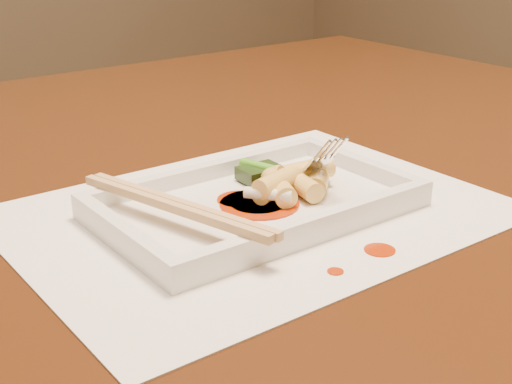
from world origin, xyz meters
TOP-DOWN VIEW (x-y plane):
  - table at (0.00, 0.00)m, footprint 1.40×0.90m
  - placemat at (0.01, -0.17)m, footprint 0.40×0.30m
  - sauce_splatter_a at (0.04, -0.29)m, footprint 0.02×0.02m
  - sauce_splatter_b at (-0.01, -0.29)m, footprint 0.01×0.01m
  - plate_base at (0.01, -0.17)m, footprint 0.26×0.16m
  - plate_rim_far at (0.01, -0.10)m, footprint 0.26×0.01m
  - plate_rim_near at (0.01, -0.25)m, footprint 0.26×0.01m
  - plate_rim_left at (-0.11, -0.17)m, footprint 0.01×0.14m
  - plate_rim_right at (0.14, -0.17)m, footprint 0.01×0.14m
  - veg_piece at (0.05, -0.13)m, footprint 0.04×0.03m
  - scallion_white at (0.01, -0.19)m, footprint 0.03×0.04m
  - scallion_green at (0.05, -0.15)m, footprint 0.03×0.08m
  - chopstick_a at (-0.07, -0.17)m, footprint 0.06×0.19m
  - chopstick_b at (-0.06, -0.17)m, footprint 0.06×0.19m
  - fork at (0.08, -0.16)m, footprint 0.09×0.10m
  - sauce_blob_0 at (0.01, -0.18)m, footprint 0.05×0.05m
  - sauce_blob_1 at (0.00, -0.16)m, footprint 0.04×0.04m
  - sauce_blob_2 at (0.01, -0.18)m, footprint 0.07×0.07m
  - rice_cake_0 at (0.04, -0.17)m, footprint 0.04×0.04m
  - rice_cake_1 at (0.03, -0.18)m, footprint 0.05×0.03m
  - rice_cake_2 at (0.03, -0.18)m, footprint 0.05×0.03m
  - rice_cake_3 at (0.03, -0.18)m, footprint 0.04×0.05m
  - rice_cake_4 at (0.07, -0.18)m, footprint 0.05×0.05m
  - rice_cake_5 at (0.07, -0.18)m, footprint 0.05×0.02m
  - rice_cake_6 at (0.05, -0.19)m, footprint 0.03×0.05m

SIDE VIEW (x-z plane):
  - table at x=0.00m, z-range 0.27..1.02m
  - placemat at x=0.01m, z-range 0.75..0.75m
  - sauce_splatter_a at x=0.04m, z-range 0.75..0.75m
  - sauce_splatter_b at x=-0.01m, z-range 0.75..0.75m
  - plate_base at x=0.01m, z-range 0.75..0.76m
  - sauce_blob_0 at x=0.01m, z-range 0.76..0.76m
  - sauce_blob_1 at x=0.00m, z-range 0.76..0.76m
  - sauce_blob_2 at x=0.01m, z-range 0.76..0.76m
  - plate_rim_far at x=0.01m, z-range 0.76..0.77m
  - plate_rim_near at x=0.01m, z-range 0.76..0.77m
  - plate_rim_left at x=-0.11m, z-range 0.76..0.77m
  - plate_rim_right at x=0.14m, z-range 0.76..0.77m
  - veg_piece at x=0.05m, z-range 0.76..0.77m
  - rice_cake_0 at x=0.04m, z-range 0.76..0.78m
  - rice_cake_1 at x=0.03m, z-range 0.76..0.78m
  - rice_cake_3 at x=0.03m, z-range 0.76..0.78m
  - rice_cake_4 at x=0.07m, z-range 0.76..0.78m
  - rice_cake_6 at x=0.05m, z-range 0.76..0.78m
  - scallion_white at x=0.01m, z-range 0.77..0.78m
  - scallion_green at x=0.05m, z-range 0.77..0.78m
  - rice_cake_2 at x=0.03m, z-range 0.77..0.78m
  - rice_cake_5 at x=0.07m, z-range 0.77..0.79m
  - chopstick_a at x=-0.07m, z-range 0.77..0.78m
  - chopstick_b at x=-0.06m, z-range 0.77..0.78m
  - fork at x=0.08m, z-range 0.76..0.90m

